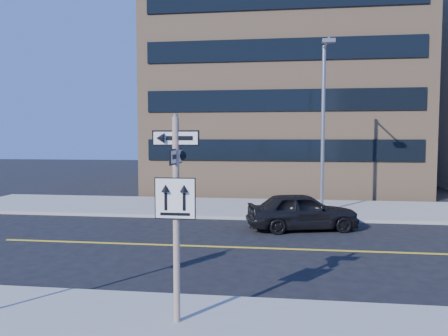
# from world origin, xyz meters

# --- Properties ---
(ground) EXTENTS (120.00, 120.00, 0.00)m
(ground) POSITION_xyz_m (0.00, 0.00, 0.00)
(ground) COLOR black
(ground) RESTS_ON ground
(sign_pole) EXTENTS (0.92, 0.92, 4.06)m
(sign_pole) POSITION_xyz_m (0.00, -2.51, 2.44)
(sign_pole) COLOR beige
(sign_pole) RESTS_ON near_sidewalk
(parked_car_a) EXTENTS (2.85, 4.79, 1.53)m
(parked_car_a) POSITION_xyz_m (2.87, 7.22, 0.76)
(parked_car_a) COLOR black
(parked_car_a) RESTS_ON ground
(streetlight_a) EXTENTS (0.55, 2.25, 8.00)m
(streetlight_a) POSITION_xyz_m (4.00, 10.76, 4.76)
(streetlight_a) COLOR gray
(streetlight_a) RESTS_ON far_sidewalk
(building_brick) EXTENTS (18.00, 18.00, 18.00)m
(building_brick) POSITION_xyz_m (2.00, 25.00, 9.00)
(building_brick) COLOR tan
(building_brick) RESTS_ON ground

